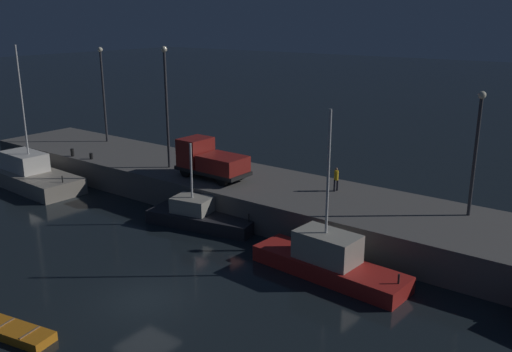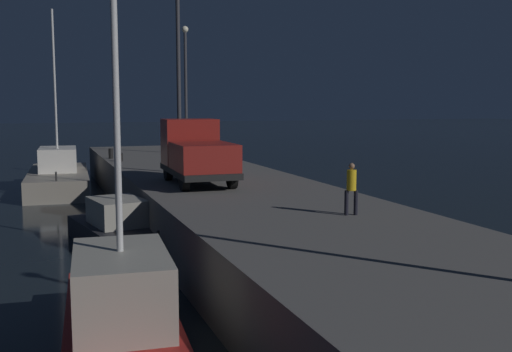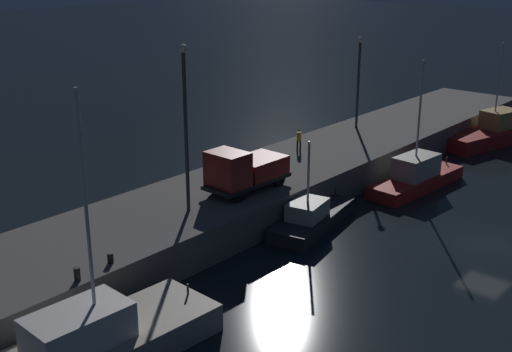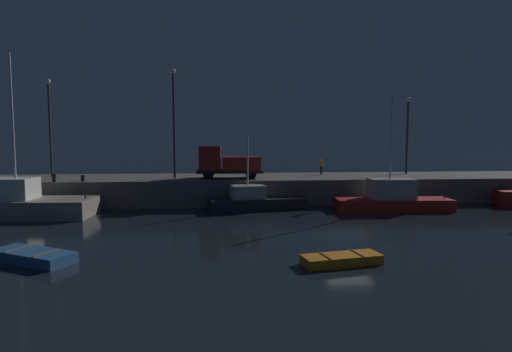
{
  "view_description": "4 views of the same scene",
  "coord_description": "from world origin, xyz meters",
  "px_view_note": "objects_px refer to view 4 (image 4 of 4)",
  "views": [
    {
      "loc": [
        18.39,
        -15.77,
        13.16
      ],
      "look_at": [
        -2.58,
        12.45,
        2.85
      ],
      "focal_mm": 38.42,
      "sensor_mm": 36.0,
      "label": 1
    },
    {
      "loc": [
        18.28,
        5.99,
        5.45
      ],
      "look_at": [
        -5.58,
        14.61,
        2.41
      ],
      "focal_mm": 42.66,
      "sensor_mm": 36.0,
      "label": 2
    },
    {
      "loc": [
        -34.29,
        -12.4,
        15.55
      ],
      "look_at": [
        -4.1,
        13.51,
        2.11
      ],
      "focal_mm": 46.99,
      "sensor_mm": 36.0,
      "label": 3
    },
    {
      "loc": [
        -7.12,
        -22.33,
        5.33
      ],
      "look_at": [
        -4.01,
        13.11,
        2.15
      ],
      "focal_mm": 29.05,
      "sensor_mm": 36.0,
      "label": 4
    }
  ],
  "objects_px": {
    "fishing_boat_blue": "(11,204)",
    "bollard_west": "(83,178)",
    "lamp_post_east": "(174,116)",
    "lamp_post_central": "(407,129)",
    "bollard_central": "(54,178)",
    "utility_truck": "(227,163)",
    "dinghy_orange_near": "(342,259)",
    "fishing_trawler_red": "(255,201)",
    "fishing_boat_orange": "(392,198)",
    "lamp_post_west": "(50,120)",
    "rowboat_white_mid": "(33,256)",
    "dockworker": "(321,165)"
  },
  "relations": [
    {
      "from": "lamp_post_east",
      "to": "dinghy_orange_near",
      "type": "bearing_deg",
      "value": -63.61
    },
    {
      "from": "rowboat_white_mid",
      "to": "lamp_post_east",
      "type": "height_order",
      "value": "lamp_post_east"
    },
    {
      "from": "rowboat_white_mid",
      "to": "dockworker",
      "type": "xyz_separation_m",
      "value": [
        17.46,
        18.75,
        2.74
      ]
    },
    {
      "from": "fishing_trawler_red",
      "to": "bollard_west",
      "type": "height_order",
      "value": "fishing_trawler_red"
    },
    {
      "from": "rowboat_white_mid",
      "to": "lamp_post_west",
      "type": "relative_size",
      "value": 0.49
    },
    {
      "from": "utility_truck",
      "to": "bollard_central",
      "type": "height_order",
      "value": "utility_truck"
    },
    {
      "from": "dinghy_orange_near",
      "to": "dockworker",
      "type": "height_order",
      "value": "dockworker"
    },
    {
      "from": "fishing_boat_orange",
      "to": "fishing_boat_blue",
      "type": "bearing_deg",
      "value": -179.25
    },
    {
      "from": "rowboat_white_mid",
      "to": "lamp_post_east",
      "type": "bearing_deg",
      "value": 74.89
    },
    {
      "from": "dockworker",
      "to": "bollard_central",
      "type": "height_order",
      "value": "dockworker"
    },
    {
      "from": "fishing_boat_orange",
      "to": "lamp_post_west",
      "type": "xyz_separation_m",
      "value": [
        -27.69,
        7.98,
        6.11
      ]
    },
    {
      "from": "fishing_trawler_red",
      "to": "lamp_post_west",
      "type": "xyz_separation_m",
      "value": [
        -17.43,
        6.61,
        6.34
      ]
    },
    {
      "from": "bollard_west",
      "to": "bollard_central",
      "type": "distance_m",
      "value": 2.04
    },
    {
      "from": "lamp_post_west",
      "to": "bollard_central",
      "type": "relative_size",
      "value": 13.58
    },
    {
      "from": "fishing_trawler_red",
      "to": "fishing_boat_blue",
      "type": "xyz_separation_m",
      "value": [
        -16.99,
        -1.73,
        0.27
      ]
    },
    {
      "from": "fishing_boat_orange",
      "to": "utility_truck",
      "type": "bearing_deg",
      "value": 158.85
    },
    {
      "from": "fishing_boat_blue",
      "to": "bollard_west",
      "type": "xyz_separation_m",
      "value": [
        3.76,
        3.38,
        1.4
      ]
    },
    {
      "from": "dockworker",
      "to": "lamp_post_central",
      "type": "bearing_deg",
      "value": 3.83
    },
    {
      "from": "lamp_post_east",
      "to": "utility_truck",
      "type": "bearing_deg",
      "value": -3.22
    },
    {
      "from": "dinghy_orange_near",
      "to": "lamp_post_east",
      "type": "xyz_separation_m",
      "value": [
        -8.91,
        17.96,
        7.06
      ]
    },
    {
      "from": "bollard_central",
      "to": "utility_truck",
      "type": "bearing_deg",
      "value": 8.99
    },
    {
      "from": "fishing_boat_blue",
      "to": "bollard_central",
      "type": "height_order",
      "value": "fishing_boat_blue"
    },
    {
      "from": "lamp_post_west",
      "to": "dockworker",
      "type": "height_order",
      "value": "lamp_post_west"
    },
    {
      "from": "lamp_post_east",
      "to": "lamp_post_central",
      "type": "bearing_deg",
      "value": 7.71
    },
    {
      "from": "lamp_post_east",
      "to": "lamp_post_central",
      "type": "height_order",
      "value": "lamp_post_east"
    },
    {
      "from": "fishing_trawler_red",
      "to": "bollard_central",
      "type": "distance_m",
      "value": 15.4
    },
    {
      "from": "dinghy_orange_near",
      "to": "bollard_west",
      "type": "bearing_deg",
      "value": 134.57
    },
    {
      "from": "fishing_boat_orange",
      "to": "bollard_west",
      "type": "height_order",
      "value": "fishing_boat_orange"
    },
    {
      "from": "dinghy_orange_near",
      "to": "lamp_post_east",
      "type": "relative_size",
      "value": 0.4
    },
    {
      "from": "lamp_post_west",
      "to": "utility_truck",
      "type": "xyz_separation_m",
      "value": [
        15.34,
        -3.2,
        -3.62
      ]
    },
    {
      "from": "lamp_post_west",
      "to": "fishing_trawler_red",
      "type": "bearing_deg",
      "value": -20.77
    },
    {
      "from": "dinghy_orange_near",
      "to": "bollard_west",
      "type": "relative_size",
      "value": 7.36
    },
    {
      "from": "lamp_post_central",
      "to": "utility_truck",
      "type": "height_order",
      "value": "lamp_post_central"
    },
    {
      "from": "bollard_west",
      "to": "dockworker",
      "type": "bearing_deg",
      "value": 12.31
    },
    {
      "from": "bollard_west",
      "to": "utility_truck",
      "type": "bearing_deg",
      "value": 8.94
    },
    {
      "from": "lamp_post_central",
      "to": "dockworker",
      "type": "height_order",
      "value": "lamp_post_central"
    },
    {
      "from": "rowboat_white_mid",
      "to": "lamp_post_east",
      "type": "distance_m",
      "value": 18.39
    },
    {
      "from": "fishing_boat_blue",
      "to": "fishing_trawler_red",
      "type": "bearing_deg",
      "value": 5.8
    },
    {
      "from": "fishing_boat_blue",
      "to": "dockworker",
      "type": "height_order",
      "value": "fishing_boat_blue"
    },
    {
      "from": "rowboat_white_mid",
      "to": "bollard_west",
      "type": "bearing_deg",
      "value": 99.41
    },
    {
      "from": "dinghy_orange_near",
      "to": "bollard_central",
      "type": "height_order",
      "value": "bollard_central"
    },
    {
      "from": "utility_truck",
      "to": "dockworker",
      "type": "distance_m",
      "value": 9.09
    },
    {
      "from": "lamp_post_central",
      "to": "bollard_west",
      "type": "distance_m",
      "value": 28.9
    },
    {
      "from": "fishing_boat_orange",
      "to": "lamp_post_west",
      "type": "bearing_deg",
      "value": 163.92
    },
    {
      "from": "lamp_post_east",
      "to": "bollard_central",
      "type": "xyz_separation_m",
      "value": [
        -8.83,
        -2.32,
        -4.88
      ]
    },
    {
      "from": "fishing_trawler_red",
      "to": "dinghy_orange_near",
      "type": "bearing_deg",
      "value": -80.08
    },
    {
      "from": "lamp_post_west",
      "to": "lamp_post_central",
      "type": "height_order",
      "value": "lamp_post_west"
    },
    {
      "from": "fishing_boat_orange",
      "to": "lamp_post_central",
      "type": "relative_size",
      "value": 1.23
    },
    {
      "from": "fishing_boat_blue",
      "to": "lamp_post_east",
      "type": "bearing_deg",
      "value": 26.96
    },
    {
      "from": "dinghy_orange_near",
      "to": "lamp_post_central",
      "type": "relative_size",
      "value": 0.5
    }
  ]
}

